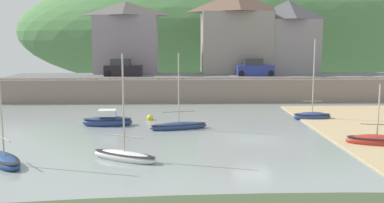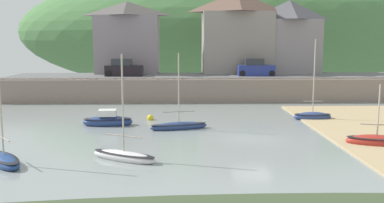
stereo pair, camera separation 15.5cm
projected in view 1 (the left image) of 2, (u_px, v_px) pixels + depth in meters
ground at (320, 184)px, 18.98m from camera, size 48.00×41.00×0.61m
quay_seawall at (224, 88)px, 45.53m from camera, size 48.00×9.40×2.40m
hillside_backdrop at (231, 32)px, 82.04m from camera, size 80.00×44.00×22.49m
waterfront_building_left at (127, 37)px, 52.03m from camera, size 7.76×5.06×8.58m
waterfront_building_centre at (236, 32)px, 52.35m from camera, size 8.61×5.90×9.80m
waterfront_building_right at (288, 36)px, 52.61m from camera, size 7.18×5.57×8.78m
sailboat_nearest_shore at (179, 126)px, 31.25m from camera, size 4.36×1.97×5.68m
dinghy_open_wooden at (312, 116)px, 35.08m from camera, size 3.08×1.17×6.70m
sailboat_blue_trim at (125, 156)px, 23.24m from camera, size 4.00×2.76×5.89m
rowboat_small_beached at (377, 141)px, 26.43m from camera, size 3.83×2.17×4.01m
sailboat_tall_mast at (4, 160)px, 22.38m from camera, size 3.11×3.47×6.08m
motorboat_with_cabin at (107, 121)px, 32.61m from camera, size 3.80×1.52×1.41m
parked_car_near_slipway at (123, 69)px, 48.09m from camera, size 4.20×1.95×1.95m
parked_car_by_wall at (255, 69)px, 48.55m from camera, size 4.10×1.82×1.95m
mooring_buoy at (150, 118)px, 34.86m from camera, size 0.53×0.53×0.53m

